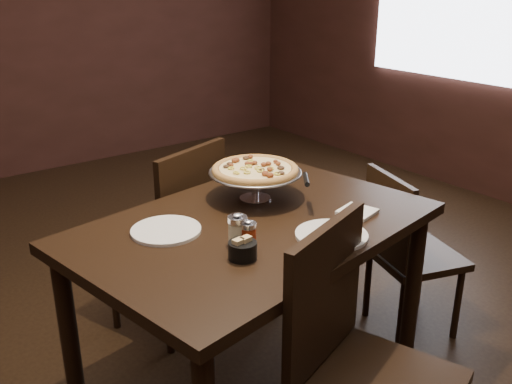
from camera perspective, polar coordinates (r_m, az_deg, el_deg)
room at (r=2.07m, az=-2.19°, el=12.83°), size 6.04×7.04×2.84m
dining_table at (r=2.18m, az=-0.25°, el=-5.56°), size 1.45×1.09×0.83m
pizza_stand at (r=2.30m, az=-0.08°, el=2.23°), size 0.38×0.38×0.16m
parmesan_shaker at (r=1.94m, az=-1.86°, el=-3.79°), size 0.07×0.07×0.12m
pepper_flake_shaker at (r=1.93m, az=-0.77°, el=-4.20°), size 0.06×0.06×0.10m
packet_caddy at (r=1.86m, az=-1.36°, el=-5.77°), size 0.09×0.09×0.07m
napkin_stack at (r=2.24m, az=10.09°, el=-1.95°), size 0.15×0.15×0.01m
plate_left at (r=2.07m, az=-8.99°, el=-3.81°), size 0.25×0.25×0.01m
plate_near at (r=2.03m, az=7.55°, el=-4.28°), size 0.26×0.26×0.01m
serving_spatula at (r=2.20m, az=5.03°, el=1.23°), size 0.17×0.17×0.02m
chair_far at (r=2.78m, az=-8.17°, el=-4.02°), size 0.57×0.57×0.97m
chair_near at (r=1.92m, az=10.16°, el=-16.42°), size 0.58×0.58×0.98m
chair_side at (r=2.86m, az=14.65°, el=-5.40°), size 0.49×0.49×0.84m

